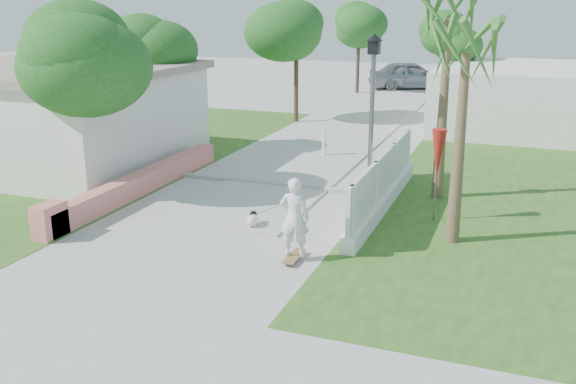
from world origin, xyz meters
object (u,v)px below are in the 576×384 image
at_px(skateboarder, 273,211).
at_px(street_lamp, 372,113).
at_px(dog, 253,219).
at_px(bollard, 324,140).
at_px(patio_umbrella, 438,154).
at_px(parked_car, 411,75).

bearing_deg(skateboarder, street_lamp, -116.92).
height_order(skateboarder, dog, skateboarder).
bearing_deg(skateboarder, bollard, -89.39).
bearing_deg(dog, skateboarder, -62.83).
distance_m(patio_umbrella, skateboarder, 4.36).
relative_size(skateboarder, dog, 3.95).
distance_m(street_lamp, skateboarder, 4.40).
xyz_separation_m(patio_umbrella, parked_car, (-4.95, 24.12, -0.84)).
bearing_deg(parked_car, skateboarder, 159.15).
bearing_deg(street_lamp, parked_car, 97.53).
height_order(bollard, parked_car, parked_car).
distance_m(bollard, skateboarder, 8.51).
bearing_deg(patio_umbrella, parked_car, 101.61).
relative_size(street_lamp, patio_umbrella, 1.93).
relative_size(dog, parked_car, 0.11).
relative_size(street_lamp, skateboarder, 2.05).
xyz_separation_m(bollard, patio_umbrella, (4.60, -5.50, 1.10)).
xyz_separation_m(street_lamp, parked_car, (-3.05, 23.12, -1.58)).
distance_m(skateboarder, dog, 1.30).
height_order(skateboarder, parked_car, skateboarder).
bearing_deg(bollard, parked_car, 91.09).
distance_m(street_lamp, patio_umbrella, 2.27).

